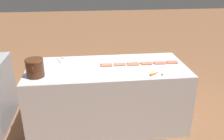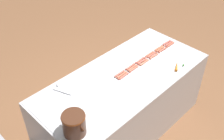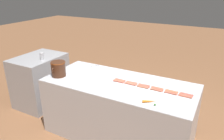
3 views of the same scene
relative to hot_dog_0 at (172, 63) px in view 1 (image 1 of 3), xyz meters
name	(u,v)px [view 1 (image 1 of 3)]	position (x,y,z in m)	size (l,w,h in m)	color
ground_plane	(108,122)	(0.01, 0.88, -0.87)	(20.00, 20.00, 0.00)	brown
griddle_counter	(107,95)	(0.01, 0.88, -0.44)	(0.93, 2.08, 0.86)	#BCBCC1
hot_dog_0	(172,63)	(0.00, 0.00, 0.00)	(0.02, 0.16, 0.02)	#D7674D
hot_dog_1	(160,64)	(0.00, 0.17, 0.00)	(0.03, 0.16, 0.02)	#D86B53
hot_dog_2	(147,64)	(0.00, 0.35, 0.00)	(0.03, 0.16, 0.02)	#D06F53
hot_dog_3	(133,65)	(0.00, 0.54, 0.00)	(0.03, 0.16, 0.02)	#CF7051
hot_dog_4	(120,65)	(0.00, 0.71, 0.00)	(0.03, 0.16, 0.02)	#D46B52
hot_dog_5	(106,66)	(0.00, 0.89, 0.00)	(0.03, 0.16, 0.02)	#D36752
hot_dog_6	(172,62)	(0.03, 0.00, 0.00)	(0.03, 0.16, 0.02)	#CA6454
hot_dog_7	(159,63)	(0.03, 0.17, 0.00)	(0.02, 0.16, 0.02)	#D4704C
hot_dog_8	(146,63)	(0.03, 0.35, 0.00)	(0.02, 0.16, 0.02)	#D76852
hot_dog_9	(133,64)	(0.03, 0.53, 0.00)	(0.03, 0.16, 0.02)	#CE6654
hot_dog_10	(120,64)	(0.03, 0.71, 0.00)	(0.03, 0.16, 0.02)	#D57054
hot_dog_11	(107,65)	(0.03, 0.89, 0.00)	(0.03, 0.16, 0.02)	#D57252
hot_dog_12	(171,61)	(0.06, 0.00, 0.00)	(0.03, 0.16, 0.02)	#D66456
hot_dog_13	(159,62)	(0.06, 0.17, 0.00)	(0.03, 0.16, 0.02)	#CC6E4C
hot_dog_14	(145,63)	(0.06, 0.36, 0.00)	(0.02, 0.16, 0.02)	#D36B4F
hot_dog_15	(132,63)	(0.06, 0.54, 0.00)	(0.03, 0.16, 0.02)	#D36652
hot_dog_16	(120,64)	(0.06, 0.71, 0.00)	(0.03, 0.16, 0.02)	#CC6854
hot_dog_17	(106,64)	(0.06, 0.89, 0.00)	(0.03, 0.16, 0.02)	#CB6755
bean_pot	(35,67)	(-0.21, 1.75, 0.11)	(0.27, 0.22, 0.22)	#472616
serving_spoon	(62,58)	(0.37, 1.49, 0.00)	(0.26, 0.13, 0.02)	#B7B7BC
carrot	(156,73)	(-0.32, 0.32, 0.00)	(0.11, 0.17, 0.03)	orange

